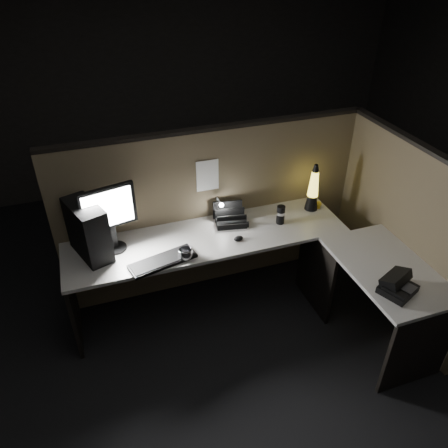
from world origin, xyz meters
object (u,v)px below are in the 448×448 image
object	(u,v)px
monitor	(109,213)
keyboard	(163,261)
pc_tower	(88,230)
desk_phone	(397,285)
lava_lamp	(313,191)

from	to	relation	value
monitor	keyboard	distance (m)	0.54
pc_tower	keyboard	size ratio (longest dim) A/B	0.85
monitor	desk_phone	size ratio (longest dim) A/B	1.84
pc_tower	keyboard	world-z (taller)	pc_tower
monitor	lava_lamp	world-z (taller)	monitor
monitor	lava_lamp	size ratio (longest dim) A/B	1.24
keyboard	monitor	bearing A→B (deg)	122.82
monitor	keyboard	bearing A→B (deg)	-56.67
keyboard	desk_phone	xyz separation A→B (m)	(1.45, -0.83, 0.04)
pc_tower	desk_phone	world-z (taller)	pc_tower
lava_lamp	pc_tower	bearing A→B (deg)	-178.99
pc_tower	desk_phone	size ratio (longest dim) A/B	1.49
pc_tower	monitor	size ratio (longest dim) A/B	0.81
monitor	desk_phone	distance (m)	2.12
lava_lamp	desk_phone	bearing A→B (deg)	-88.30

